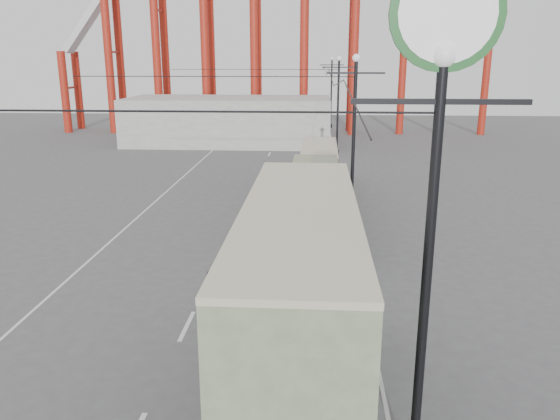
# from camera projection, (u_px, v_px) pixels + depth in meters

# --- Properties ---
(ground) EXTENTS (160.00, 160.00, 0.00)m
(ground) POSITION_uv_depth(u_px,v_px,m) (190.00, 394.00, 15.23)
(ground) COLOR #4F4F51
(ground) RESTS_ON ground
(road_markings) EXTENTS (12.52, 120.00, 0.01)m
(road_markings) POSITION_uv_depth(u_px,v_px,m) (246.00, 208.00, 34.23)
(road_markings) COLOR silver
(road_markings) RESTS_ON ground
(lamp_post_near) EXTENTS (3.20, 0.44, 10.80)m
(lamp_post_near) POSITION_uv_depth(u_px,v_px,m) (438.00, 126.00, 9.91)
(lamp_post_near) COLOR black
(lamp_post_near) RESTS_ON ground
(lamp_post_mid) EXTENTS (3.20, 0.44, 9.32)m
(lamp_post_mid) POSITION_uv_depth(u_px,v_px,m) (354.00, 139.00, 30.96)
(lamp_post_mid) COLOR black
(lamp_post_mid) RESTS_ON ground
(lamp_post_far) EXTENTS (3.20, 0.44, 9.32)m
(lamp_post_far) POSITION_uv_depth(u_px,v_px,m) (338.00, 106.00, 52.12)
(lamp_post_far) COLOR black
(lamp_post_far) RESTS_ON ground
(lamp_post_distant) EXTENTS (3.20, 0.44, 9.32)m
(lamp_post_distant) POSITION_uv_depth(u_px,v_px,m) (331.00, 93.00, 73.28)
(lamp_post_distant) COLOR black
(lamp_post_distant) RESTS_ON ground
(fairground_shed) EXTENTS (22.00, 10.00, 5.00)m
(fairground_shed) POSITION_uv_depth(u_px,v_px,m) (229.00, 121.00, 60.12)
(fairground_shed) COLOR gray
(fairground_shed) RESTS_ON ground
(double_decker_bus) EXTENTS (2.76, 10.69, 5.73)m
(double_decker_bus) POSITION_uv_depth(u_px,v_px,m) (299.00, 302.00, 13.54)
(double_decker_bus) COLOR #3D4425
(double_decker_bus) RESTS_ON ground
(single_decker_green) EXTENTS (2.80, 11.55, 3.26)m
(single_decker_green) POSITION_uv_depth(u_px,v_px,m) (314.00, 199.00, 29.13)
(single_decker_green) COLOR #6A7757
(single_decker_green) RESTS_ON ground
(single_decker_cream) EXTENTS (2.65, 9.92, 3.07)m
(single_decker_cream) POSITION_uv_depth(u_px,v_px,m) (319.00, 165.00, 38.84)
(single_decker_cream) COLOR beige
(single_decker_cream) RESTS_ON ground
(pedestrian) EXTENTS (0.67, 0.65, 1.56)m
(pedestrian) POSITION_uv_depth(u_px,v_px,m) (210.00, 290.00, 20.24)
(pedestrian) COLOR black
(pedestrian) RESTS_ON ground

